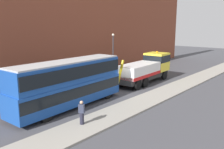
% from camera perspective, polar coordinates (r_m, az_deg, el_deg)
% --- Properties ---
extents(ground_plane, '(120.00, 120.00, 0.00)m').
position_cam_1_polar(ground_plane, '(25.36, 1.01, -4.17)').
color(ground_plane, '#424247').
extents(near_kerb, '(60.00, 2.80, 0.15)m').
position_cam_1_polar(near_kerb, '(22.99, 9.12, -5.81)').
color(near_kerb, gray).
rests_on(near_kerb, ground_plane).
extents(building_facade, '(60.00, 1.50, 16.00)m').
position_cam_1_polar(building_facade, '(30.74, -11.89, 13.56)').
color(building_facade, brown).
rests_on(building_facade, ground_plane).
extents(recovery_tow_truck, '(10.20, 3.11, 3.67)m').
position_cam_1_polar(recovery_tow_truck, '(29.54, 8.25, 1.48)').
color(recovery_tow_truck, '#2D2D2D').
rests_on(recovery_tow_truck, ground_plane).
extents(double_decker_bus, '(11.14, 3.13, 4.06)m').
position_cam_1_polar(double_decker_bus, '(20.48, -10.29, -1.76)').
color(double_decker_bus, '#19479E').
rests_on(double_decker_bus, ground_plane).
extents(pedestrian_onlooker, '(0.40, 0.47, 1.71)m').
position_cam_1_polar(pedestrian_onlooker, '(16.77, -7.31, -9.14)').
color(pedestrian_onlooker, '#232333').
rests_on(pedestrian_onlooker, near_kerb).
extents(street_lamp, '(0.36, 0.36, 5.83)m').
position_cam_1_polar(street_lamp, '(34.22, 0.26, 5.88)').
color(street_lamp, '#38383D').
rests_on(street_lamp, ground_plane).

